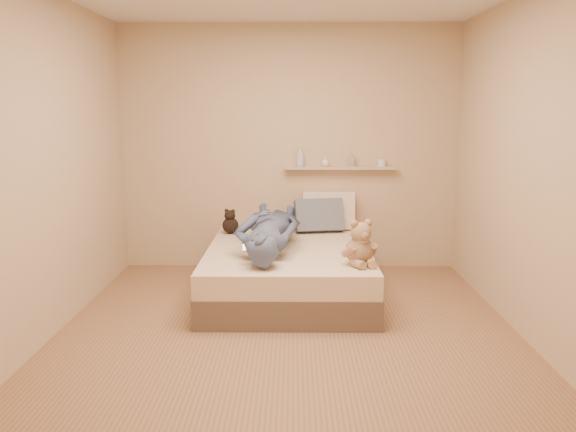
{
  "coord_description": "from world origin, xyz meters",
  "views": [
    {
      "loc": [
        0.05,
        -4.15,
        1.71
      ],
      "look_at": [
        0.0,
        0.65,
        0.8
      ],
      "focal_mm": 35.0,
      "sensor_mm": 36.0,
      "label": 1
    }
  ],
  "objects_px": {
    "bed": "(288,271)",
    "pillow_cream": "(328,211)",
    "pillow_grey": "(319,216)",
    "wall_shelf": "(341,168)",
    "dark_plush": "(230,223)",
    "person": "(269,229)",
    "game_console": "(252,248)",
    "teddy_bear": "(360,246)"
  },
  "relations": [
    {
      "from": "person",
      "to": "pillow_cream",
      "type": "bearing_deg",
      "value": -121.53
    },
    {
      "from": "teddy_bear",
      "to": "dark_plush",
      "type": "distance_m",
      "value": 1.69
    },
    {
      "from": "person",
      "to": "pillow_grey",
      "type": "bearing_deg",
      "value": -120.85
    },
    {
      "from": "bed",
      "to": "pillow_cream",
      "type": "distance_m",
      "value": 1.02
    },
    {
      "from": "bed",
      "to": "teddy_bear",
      "type": "xyz_separation_m",
      "value": [
        0.6,
        -0.59,
        0.38
      ]
    },
    {
      "from": "teddy_bear",
      "to": "game_console",
      "type": "bearing_deg",
      "value": 179.65
    },
    {
      "from": "game_console",
      "to": "person",
      "type": "xyz_separation_m",
      "value": [
        0.11,
        0.54,
        0.04
      ]
    },
    {
      "from": "game_console",
      "to": "pillow_cream",
      "type": "bearing_deg",
      "value": 63.28
    },
    {
      "from": "bed",
      "to": "wall_shelf",
      "type": "bearing_deg",
      "value": 58.82
    },
    {
      "from": "game_console",
      "to": "wall_shelf",
      "type": "bearing_deg",
      "value": 60.67
    },
    {
      "from": "teddy_bear",
      "to": "person",
      "type": "bearing_deg",
      "value": 145.09
    },
    {
      "from": "dark_plush",
      "to": "person",
      "type": "height_order",
      "value": "person"
    },
    {
      "from": "teddy_bear",
      "to": "person",
      "type": "xyz_separation_m",
      "value": [
        -0.78,
        0.54,
        0.03
      ]
    },
    {
      "from": "pillow_grey",
      "to": "person",
      "type": "bearing_deg",
      "value": -123.7
    },
    {
      "from": "teddy_bear",
      "to": "person",
      "type": "distance_m",
      "value": 0.95
    },
    {
      "from": "pillow_grey",
      "to": "dark_plush",
      "type": "bearing_deg",
      "value": -173.63
    },
    {
      "from": "pillow_grey",
      "to": "person",
      "type": "xyz_separation_m",
      "value": [
        -0.49,
        -0.74,
        0.02
      ]
    },
    {
      "from": "bed",
      "to": "pillow_cream",
      "type": "xyz_separation_m",
      "value": [
        0.42,
        0.83,
        0.43
      ]
    },
    {
      "from": "pillow_grey",
      "to": "wall_shelf",
      "type": "relative_size",
      "value": 0.42
    },
    {
      "from": "dark_plush",
      "to": "pillow_cream",
      "type": "distance_m",
      "value": 1.06
    },
    {
      "from": "game_console",
      "to": "person",
      "type": "distance_m",
      "value": 0.55
    },
    {
      "from": "pillow_grey",
      "to": "wall_shelf",
      "type": "distance_m",
      "value": 0.58
    },
    {
      "from": "pillow_grey",
      "to": "pillow_cream",
      "type": "bearing_deg",
      "value": 52.25
    },
    {
      "from": "wall_shelf",
      "to": "bed",
      "type": "bearing_deg",
      "value": -121.18
    },
    {
      "from": "person",
      "to": "game_console",
      "type": "bearing_deg",
      "value": 81.12
    },
    {
      "from": "pillow_grey",
      "to": "wall_shelf",
      "type": "xyz_separation_m",
      "value": [
        0.24,
        0.22,
        0.48
      ]
    },
    {
      "from": "bed",
      "to": "dark_plush",
      "type": "relative_size",
      "value": 7.31
    },
    {
      "from": "teddy_bear",
      "to": "pillow_grey",
      "type": "bearing_deg",
      "value": 102.47
    },
    {
      "from": "game_console",
      "to": "bed",
      "type": "bearing_deg",
      "value": 63.65
    },
    {
      "from": "pillow_cream",
      "to": "pillow_grey",
      "type": "bearing_deg",
      "value": -127.75
    },
    {
      "from": "teddy_bear",
      "to": "wall_shelf",
      "type": "distance_m",
      "value": 1.58
    },
    {
      "from": "wall_shelf",
      "to": "pillow_grey",
      "type": "bearing_deg",
      "value": -137.12
    },
    {
      "from": "teddy_bear",
      "to": "wall_shelf",
      "type": "height_order",
      "value": "wall_shelf"
    },
    {
      "from": "dark_plush",
      "to": "wall_shelf",
      "type": "height_order",
      "value": "wall_shelf"
    },
    {
      "from": "teddy_bear",
      "to": "person",
      "type": "relative_size",
      "value": 0.25
    },
    {
      "from": "bed",
      "to": "wall_shelf",
      "type": "xyz_separation_m",
      "value": [
        0.55,
        0.91,
        0.88
      ]
    },
    {
      "from": "wall_shelf",
      "to": "dark_plush",
      "type": "bearing_deg",
      "value": -164.44
    },
    {
      "from": "pillow_grey",
      "to": "wall_shelf",
      "type": "bearing_deg",
      "value": 42.88
    },
    {
      "from": "dark_plush",
      "to": "pillow_grey",
      "type": "relative_size",
      "value": 0.52
    },
    {
      "from": "bed",
      "to": "pillow_cream",
      "type": "relative_size",
      "value": 3.45
    },
    {
      "from": "game_console",
      "to": "pillow_grey",
      "type": "xyz_separation_m",
      "value": [
        0.61,
        1.28,
        0.03
      ]
    },
    {
      "from": "pillow_grey",
      "to": "bed",
      "type": "bearing_deg",
      "value": -114.48
    }
  ]
}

